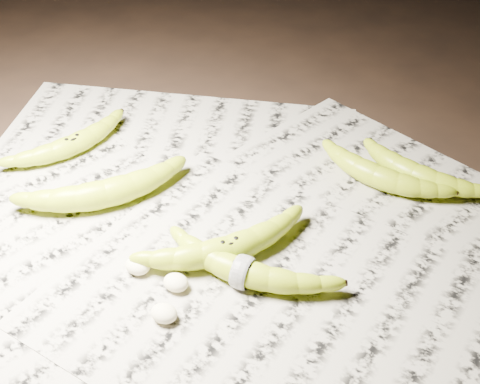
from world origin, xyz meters
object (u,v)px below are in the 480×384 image
at_px(banana_upper_a, 377,174).
at_px(banana_upper_b, 416,172).
at_px(banana_taped, 243,270).
at_px(banana_left_b, 105,191).
at_px(banana_center, 229,247).
at_px(banana_left_a, 72,143).

xyz_separation_m(banana_upper_a, banana_upper_b, (0.05, 0.03, -0.00)).
relative_size(banana_taped, banana_upper_b, 1.20).
bearing_deg(banana_left_b, banana_taped, -59.15).
relative_size(banana_center, banana_upper_b, 1.20).
distance_m(banana_taped, banana_upper_b, 0.31).
xyz_separation_m(banana_taped, banana_upper_a, (0.08, 0.25, 0.00)).
height_order(banana_left_b, banana_upper_b, banana_left_b).
height_order(banana_left_b, banana_center, banana_left_b).
bearing_deg(banana_center, banana_upper_a, 12.26).
relative_size(banana_left_a, banana_upper_a, 1.04).
relative_size(banana_left_b, banana_upper_a, 1.17).
bearing_deg(banana_upper_b, banana_taped, -102.74).
distance_m(banana_taped, banana_upper_a, 0.27).
distance_m(banana_left_a, banana_upper_b, 0.51).
relative_size(banana_left_a, banana_upper_b, 1.10).
bearing_deg(banana_upper_b, banana_left_b, -134.57).
distance_m(banana_left_b, banana_center, 0.20).
xyz_separation_m(banana_center, banana_upper_b, (0.16, 0.26, -0.00)).
xyz_separation_m(banana_left_b, banana_upper_b, (0.36, 0.24, -0.00)).
distance_m(banana_upper_a, banana_upper_b, 0.06).
bearing_deg(banana_left_b, banana_left_a, 98.39).
bearing_deg(banana_upper_b, banana_upper_a, -137.09).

